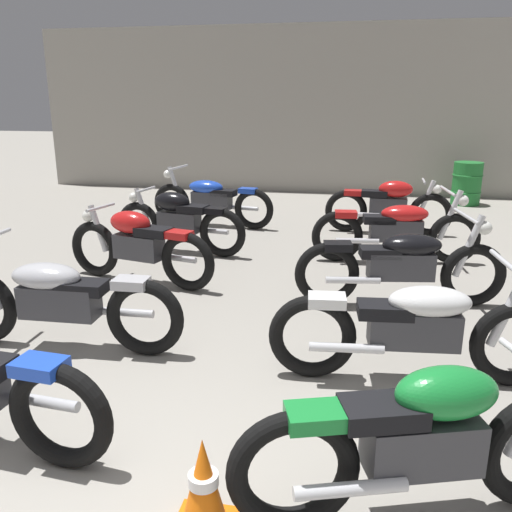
{
  "coord_description": "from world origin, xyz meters",
  "views": [
    {
      "loc": [
        0.99,
        -1.66,
        2.09
      ],
      "look_at": [
        0.0,
        3.44,
        0.55
      ],
      "focal_mm": 37.7,
      "sensor_mm": 36.0,
      "label": 1
    }
  ],
  "objects_px": {
    "motorcycle_left_row_2": "(138,245)",
    "motorcycle_right_row_4": "(389,205)",
    "traffic_cone": "(204,489)",
    "motorcycle_right_row_3": "(397,229)",
    "motorcycle_left_row_4": "(211,199)",
    "oil_drum": "(467,183)",
    "motorcycle_right_row_0": "(424,440)",
    "motorcycle_right_row_1": "(416,326)",
    "motorcycle_right_row_2": "(402,264)",
    "motorcycle_left_row_3": "(179,220)",
    "motorcycle_left_row_1": "(58,299)"
  },
  "relations": [
    {
      "from": "motorcycle_right_row_2",
      "to": "motorcycle_left_row_2",
      "type": "bearing_deg",
      "value": 176.77
    },
    {
      "from": "motorcycle_right_row_1",
      "to": "motorcycle_right_row_2",
      "type": "distance_m",
      "value": 1.59
    },
    {
      "from": "motorcycle_left_row_2",
      "to": "motorcycle_right_row_4",
      "type": "distance_m",
      "value": 4.18
    },
    {
      "from": "motorcycle_right_row_1",
      "to": "motorcycle_left_row_1",
      "type": "bearing_deg",
      "value": 179.91
    },
    {
      "from": "motorcycle_left_row_3",
      "to": "traffic_cone",
      "type": "xyz_separation_m",
      "value": [
        1.77,
        -4.82,
        -0.2
      ]
    },
    {
      "from": "motorcycle_left_row_3",
      "to": "traffic_cone",
      "type": "height_order",
      "value": "motorcycle_left_row_3"
    },
    {
      "from": "motorcycle_left_row_2",
      "to": "motorcycle_right_row_3",
      "type": "height_order",
      "value": "motorcycle_right_row_3"
    },
    {
      "from": "motorcycle_left_row_2",
      "to": "motorcycle_left_row_4",
      "type": "xyz_separation_m",
      "value": [
        0.04,
        2.96,
        -0.01
      ]
    },
    {
      "from": "motorcycle_right_row_1",
      "to": "traffic_cone",
      "type": "height_order",
      "value": "motorcycle_right_row_1"
    },
    {
      "from": "oil_drum",
      "to": "motorcycle_right_row_3",
      "type": "bearing_deg",
      "value": -110.22
    },
    {
      "from": "motorcycle_left_row_2",
      "to": "motorcycle_right_row_4",
      "type": "relative_size",
      "value": 0.99
    },
    {
      "from": "motorcycle_right_row_4",
      "to": "oil_drum",
      "type": "relative_size",
      "value": 2.32
    },
    {
      "from": "motorcycle_left_row_1",
      "to": "motorcycle_right_row_2",
      "type": "height_order",
      "value": "same"
    },
    {
      "from": "motorcycle_right_row_3",
      "to": "motorcycle_right_row_4",
      "type": "height_order",
      "value": "motorcycle_right_row_3"
    },
    {
      "from": "motorcycle_right_row_0",
      "to": "motorcycle_right_row_1",
      "type": "relative_size",
      "value": 0.88
    },
    {
      "from": "motorcycle_left_row_1",
      "to": "motorcycle_right_row_3",
      "type": "distance_m",
      "value": 4.32
    },
    {
      "from": "motorcycle_left_row_3",
      "to": "traffic_cone",
      "type": "bearing_deg",
      "value": -69.88
    },
    {
      "from": "motorcycle_left_row_2",
      "to": "traffic_cone",
      "type": "height_order",
      "value": "motorcycle_left_row_2"
    },
    {
      "from": "motorcycle_right_row_1",
      "to": "motorcycle_right_row_3",
      "type": "relative_size",
      "value": 1.0
    },
    {
      "from": "motorcycle_left_row_2",
      "to": "motorcycle_right_row_2",
      "type": "bearing_deg",
      "value": -3.23
    },
    {
      "from": "motorcycle_right_row_4",
      "to": "traffic_cone",
      "type": "height_order",
      "value": "motorcycle_right_row_4"
    },
    {
      "from": "motorcycle_left_row_4",
      "to": "motorcycle_right_row_3",
      "type": "distance_m",
      "value": 3.33
    },
    {
      "from": "motorcycle_right_row_1",
      "to": "motorcycle_right_row_4",
      "type": "xyz_separation_m",
      "value": [
        -0.0,
        4.73,
        0.01
      ]
    },
    {
      "from": "motorcycle_left_row_1",
      "to": "motorcycle_right_row_1",
      "type": "bearing_deg",
      "value": -0.09
    },
    {
      "from": "traffic_cone",
      "to": "motorcycle_left_row_1",
      "type": "bearing_deg",
      "value": 135.54
    },
    {
      "from": "oil_drum",
      "to": "motorcycle_right_row_4",
      "type": "bearing_deg",
      "value": -120.58
    },
    {
      "from": "motorcycle_right_row_1",
      "to": "motorcycle_right_row_2",
      "type": "relative_size",
      "value": 1.01
    },
    {
      "from": "motorcycle_right_row_3",
      "to": "motorcycle_right_row_0",
      "type": "bearing_deg",
      "value": -91.5
    },
    {
      "from": "motorcycle_right_row_0",
      "to": "oil_drum",
      "type": "bearing_deg",
      "value": 79.07
    },
    {
      "from": "motorcycle_right_row_0",
      "to": "motorcycle_right_row_3",
      "type": "distance_m",
      "value": 4.58
    },
    {
      "from": "motorcycle_left_row_4",
      "to": "oil_drum",
      "type": "bearing_deg",
      "value": 31.59
    },
    {
      "from": "traffic_cone",
      "to": "motorcycle_right_row_3",
      "type": "bearing_deg",
      "value": 76.54
    },
    {
      "from": "motorcycle_left_row_3",
      "to": "motorcycle_right_row_1",
      "type": "distance_m",
      "value": 4.22
    },
    {
      "from": "motorcycle_left_row_1",
      "to": "motorcycle_right_row_1",
      "type": "distance_m",
      "value": 2.92
    },
    {
      "from": "motorcycle_right_row_2",
      "to": "motorcycle_left_row_3",
      "type": "bearing_deg",
      "value": 153.03
    },
    {
      "from": "motorcycle_right_row_0",
      "to": "motorcycle_right_row_1",
      "type": "xyz_separation_m",
      "value": [
        0.08,
        1.43,
        -0.01
      ]
    },
    {
      "from": "motorcycle_right_row_2",
      "to": "traffic_cone",
      "type": "distance_m",
      "value": 3.53
    },
    {
      "from": "motorcycle_right_row_4",
      "to": "oil_drum",
      "type": "distance_m",
      "value": 3.24
    },
    {
      "from": "motorcycle_left_row_1",
      "to": "motorcycle_right_row_2",
      "type": "bearing_deg",
      "value": 28.5
    },
    {
      "from": "motorcycle_left_row_4",
      "to": "motorcycle_right_row_1",
      "type": "distance_m",
      "value": 5.54
    },
    {
      "from": "motorcycle_left_row_3",
      "to": "motorcycle_left_row_2",
      "type": "bearing_deg",
      "value": -91.78
    },
    {
      "from": "motorcycle_right_row_0",
      "to": "motorcycle_right_row_2",
      "type": "relative_size",
      "value": 0.88
    },
    {
      "from": "motorcycle_right_row_2",
      "to": "motorcycle_right_row_4",
      "type": "xyz_separation_m",
      "value": [
        -0.0,
        3.14,
        0.01
      ]
    },
    {
      "from": "motorcycle_right_row_1",
      "to": "motorcycle_right_row_3",
      "type": "xyz_separation_m",
      "value": [
        0.04,
        3.15,
        0.0
      ]
    },
    {
      "from": "motorcycle_left_row_4",
      "to": "motorcycle_right_row_2",
      "type": "height_order",
      "value": "same"
    },
    {
      "from": "motorcycle_left_row_1",
      "to": "traffic_cone",
      "type": "bearing_deg",
      "value": -44.46
    },
    {
      "from": "motorcycle_right_row_4",
      "to": "motorcycle_right_row_2",
      "type": "bearing_deg",
      "value": -89.93
    },
    {
      "from": "motorcycle_right_row_0",
      "to": "traffic_cone",
      "type": "distance_m",
      "value": 1.12
    },
    {
      "from": "motorcycle_right_row_2",
      "to": "motorcycle_right_row_0",
      "type": "bearing_deg",
      "value": -91.62
    },
    {
      "from": "motorcycle_right_row_0",
      "to": "traffic_cone",
      "type": "bearing_deg",
      "value": -163.18
    }
  ]
}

